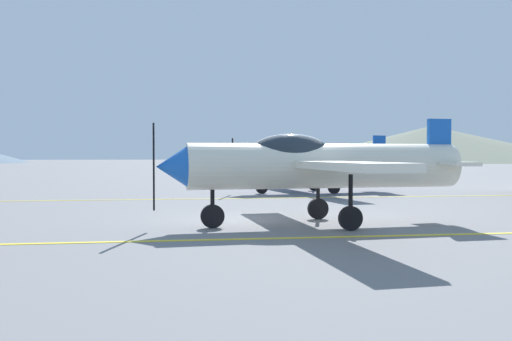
{
  "coord_description": "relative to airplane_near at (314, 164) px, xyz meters",
  "views": [
    {
      "loc": [
        -2.72,
        -14.27,
        1.79
      ],
      "look_at": [
        0.13,
        6.0,
        1.2
      ],
      "focal_mm": 37.39,
      "sensor_mm": 36.0,
      "label": 1
    }
  ],
  "objects": [
    {
      "name": "ground_plane",
      "position": [
        -0.64,
        1.01,
        -1.56
      ],
      "size": [
        400.0,
        400.0,
        0.0
      ],
      "primitive_type": "plane",
      "color": "slate"
    },
    {
      "name": "apron_line_near",
      "position": [
        -0.64,
        -2.05,
        -1.55
      ],
      "size": [
        80.0,
        0.16,
        0.01
      ],
      "primitive_type": "cube",
      "color": "yellow",
      "rests_on": "ground_plane"
    },
    {
      "name": "apron_line_far",
      "position": [
        -0.64,
        8.5,
        -1.55
      ],
      "size": [
        80.0,
        0.16,
        0.01
      ],
      "primitive_type": "cube",
      "color": "yellow",
      "rests_on": "ground_plane"
    },
    {
      "name": "airplane_near",
      "position": [
        0.0,
        0.0,
        0.0
      ],
      "size": [
        8.05,
        9.26,
        2.77
      ],
      "color": "silver",
      "rests_on": "ground_plane"
    },
    {
      "name": "airplane_mid",
      "position": [
        2.92,
        11.6,
        0.0
      ],
      "size": [
        8.09,
        9.26,
        2.77
      ],
      "color": "#33478C",
      "rests_on": "ground_plane"
    },
    {
      "name": "hill_centerleft",
      "position": [
        65.17,
        126.21,
        3.35
      ],
      "size": [
        80.42,
        80.42,
        9.81
      ],
      "primitive_type": "cone",
      "color": "slate",
      "rests_on": "ground_plane"
    }
  ]
}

